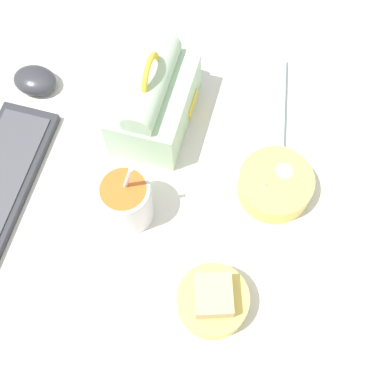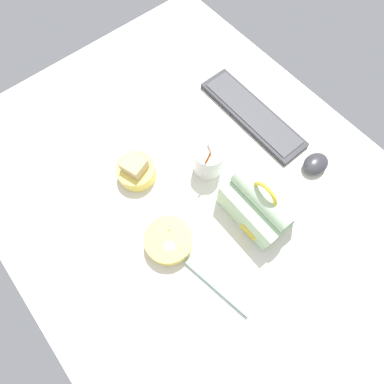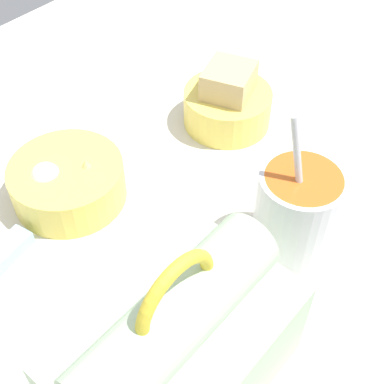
{
  "view_description": "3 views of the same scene",
  "coord_description": "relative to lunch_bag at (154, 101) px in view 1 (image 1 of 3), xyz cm",
  "views": [
    {
      "loc": [
        -32.28,
        -12.13,
        90.25
      ],
      "look_at": [
        2.5,
        -2.64,
        7.0
      ],
      "focal_mm": 50.0,
      "sensor_mm": 36.0,
      "label": 1
    },
    {
      "loc": [
        26.96,
        -22.89,
        85.49
      ],
      "look_at": [
        2.5,
        -2.64,
        7.0
      ],
      "focal_mm": 28.0,
      "sensor_mm": 36.0,
      "label": 2
    },
    {
      "loc": [
        32.09,
        22.51,
        48.65
      ],
      "look_at": [
        2.5,
        -2.64,
        7.0
      ],
      "focal_mm": 50.0,
      "sensor_mm": 36.0,
      "label": 3
    }
  ],
  "objects": [
    {
      "name": "desk_surface",
      "position": [
        -17.45,
        -8.59,
        -7.42
      ],
      "size": [
        140.0,
        110.0,
        2.0
      ],
      "color": "silver",
      "rests_on": "ground"
    },
    {
      "name": "computer_mouse",
      "position": [
        1.06,
        24.7,
        -4.48
      ],
      "size": [
        6.6,
        8.52,
        3.89
      ],
      "color": "#333338",
      "rests_on": "desk_surface"
    },
    {
      "name": "bento_bowl_sandwich",
      "position": [
        -31.53,
        -19.17,
        -3.24
      ],
      "size": [
        11.61,
        11.61,
        8.54
      ],
      "color": "#EFD65B",
      "rests_on": "desk_surface"
    },
    {
      "name": "lunch_bag",
      "position": [
        0.0,
        0.0,
        0.0
      ],
      "size": [
        19.53,
        12.86,
        18.03
      ],
      "color": "#B7D6AD",
      "rests_on": "desk_surface"
    },
    {
      "name": "soup_cup",
      "position": [
        -19.55,
        -1.07,
        -1.01
      ],
      "size": [
        8.69,
        8.69,
        17.27
      ],
      "color": "silver",
      "rests_on": "desk_surface"
    },
    {
      "name": "chopstick_case",
      "position": [
        8.82,
        -21.93,
        -5.62
      ],
      "size": [
        20.99,
        5.92,
        1.6
      ],
      "color": "#99C6D6",
      "rests_on": "desk_surface"
    },
    {
      "name": "bento_bowl_snacks",
      "position": [
        -8.74,
        -24.65,
        -3.81
      ],
      "size": [
        13.14,
        13.14,
        5.9
      ],
      "color": "#EFD65B",
      "rests_on": "desk_surface"
    }
  ]
}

